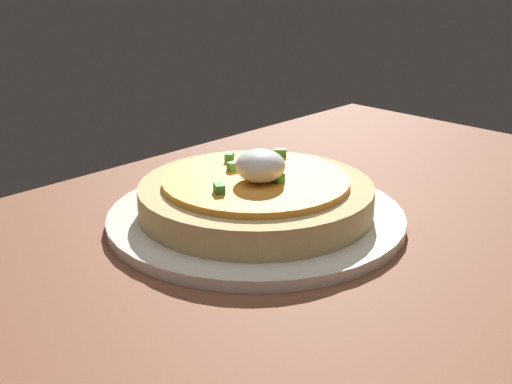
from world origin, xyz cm
name	(u,v)px	position (x,y,z in cm)	size (l,w,h in cm)	color
dining_table	(314,279)	(0.00, 0.00, 1.56)	(99.79, 66.18, 3.13)	brown
plate	(256,217)	(-2.88, -9.55, 3.65)	(28.10, 28.10, 1.04)	silver
pizza	(256,195)	(-2.86, -9.52, 5.91)	(22.04, 22.04, 6.40)	tan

